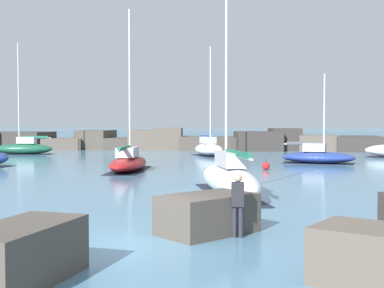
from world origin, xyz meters
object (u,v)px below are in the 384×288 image
(mooring_buoy_orange_near, at_px, (266,166))
(sailboat_moored_7, at_px, (318,156))
(sailboat_moored_2, at_px, (229,178))
(person_on_rocks, at_px, (238,201))
(sailboat_moored_4, at_px, (24,148))
(sailboat_moored_5, at_px, (209,148))
(sailboat_moored_3, at_px, (128,162))

(mooring_buoy_orange_near, bearing_deg, sailboat_moored_7, 55.56)
(sailboat_moored_2, distance_m, person_on_rocks, 8.87)
(sailboat_moored_4, height_order, sailboat_moored_5, sailboat_moored_4)
(person_on_rocks, bearing_deg, sailboat_moored_2, 93.89)
(sailboat_moored_2, bearing_deg, sailboat_moored_3, 123.34)
(sailboat_moored_3, bearing_deg, sailboat_moored_7, 30.11)
(sailboat_moored_3, bearing_deg, sailboat_moored_5, 75.69)
(sailboat_moored_5, relative_size, sailboat_moored_7, 1.48)
(sailboat_moored_2, xyz_separation_m, sailboat_moored_5, (-3.06, 27.00, -0.05))
(sailboat_moored_3, relative_size, sailboat_moored_5, 1.05)
(mooring_buoy_orange_near, height_order, person_on_rocks, person_on_rocks)
(sailboat_moored_2, bearing_deg, sailboat_moored_5, 96.47)
(sailboat_moored_4, height_order, mooring_buoy_orange_near, sailboat_moored_4)
(sailboat_moored_4, relative_size, person_on_rocks, 6.10)
(sailboat_moored_3, height_order, person_on_rocks, sailboat_moored_3)
(sailboat_moored_5, xyz_separation_m, person_on_rocks, (3.66, -35.84, 0.32))
(mooring_buoy_orange_near, bearing_deg, sailboat_moored_5, 109.20)
(sailboat_moored_4, xyz_separation_m, sailboat_moored_5, (18.50, -0.06, 0.02))
(person_on_rocks, bearing_deg, sailboat_moored_3, 111.48)
(sailboat_moored_7, xyz_separation_m, mooring_buoy_orange_near, (-4.19, -6.11, -0.29))
(sailboat_moored_7, bearing_deg, sailboat_moored_2, -108.31)
(sailboat_moored_5, relative_size, person_on_rocks, 5.71)
(sailboat_moored_4, bearing_deg, mooring_buoy_orange_near, -31.68)
(sailboat_moored_3, bearing_deg, sailboat_moored_2, -56.66)
(sailboat_moored_3, xyz_separation_m, mooring_buoy_orange_near, (9.14, 1.63, -0.32))
(sailboat_moored_3, relative_size, person_on_rocks, 5.97)
(mooring_buoy_orange_near, bearing_deg, sailboat_moored_4, 148.32)
(mooring_buoy_orange_near, xyz_separation_m, person_on_rocks, (-1.38, -21.37, 0.75))
(person_on_rocks, bearing_deg, sailboat_moored_7, 78.56)
(sailboat_moored_3, height_order, sailboat_moored_7, sailboat_moored_3)
(sailboat_moored_3, bearing_deg, mooring_buoy_orange_near, 10.08)
(sailboat_moored_5, bearing_deg, mooring_buoy_orange_near, -70.80)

